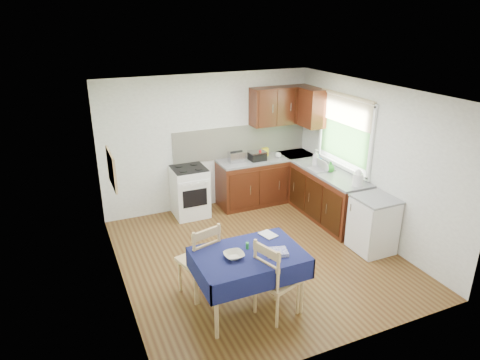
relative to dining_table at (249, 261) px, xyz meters
name	(u,v)px	position (x,y,z in m)	size (l,w,h in m)	color
floor	(258,256)	(0.66, 1.07, -0.69)	(4.20, 4.20, 0.00)	#4B2C14
ceiling	(261,92)	(0.66, 1.07, 1.81)	(4.00, 4.20, 0.02)	white
wall_back	(209,142)	(0.66, 3.17, 0.56)	(4.00, 0.02, 2.50)	silver
wall_front	(351,249)	(0.66, -1.03, 0.56)	(4.00, 0.02, 2.50)	silver
wall_left	(116,203)	(-1.34, 1.07, 0.56)	(0.02, 4.20, 2.50)	silver
wall_right	(371,162)	(2.66, 1.07, 0.56)	(0.02, 4.20, 2.50)	silver
base_cabinets	(294,188)	(2.01, 2.33, -0.26)	(1.90, 2.30, 0.86)	black
worktop_back	(267,159)	(1.71, 2.87, 0.19)	(1.90, 0.60, 0.04)	slate
worktop_right	(330,173)	(2.36, 1.72, 0.19)	(0.60, 1.70, 0.04)	slate
worktop_corner	(296,154)	(2.36, 2.87, 0.19)	(0.60, 0.60, 0.04)	slate
splashback	(241,141)	(1.31, 3.16, 0.51)	(2.70, 0.02, 0.60)	#F2E9CD
upper_cabinets	(290,106)	(2.18, 2.87, 1.16)	(1.20, 0.85, 0.70)	black
stove	(190,192)	(0.16, 2.87, -0.23)	(0.60, 0.61, 0.92)	white
window	(345,127)	(2.63, 1.77, 0.96)	(0.04, 1.48, 1.26)	#295121
fridge	(373,224)	(2.36, 0.52, -0.24)	(0.58, 0.60, 0.89)	white
corkboard	(112,169)	(-1.31, 1.37, 0.91)	(0.04, 0.62, 0.47)	tan
dining_table	(249,261)	(0.00, 0.00, 0.00)	(1.31, 0.88, 0.79)	#101141
chair_far	(201,258)	(-0.44, 0.51, -0.14)	(0.56, 0.56, 1.04)	tan
chair_near	(274,277)	(0.22, -0.24, -0.14)	(0.57, 0.57, 1.03)	tan
toaster	(236,157)	(1.07, 2.86, 0.31)	(0.28, 0.18, 0.22)	#BBBABF
sandwich_press	(257,156)	(1.48, 2.82, 0.30)	(0.29, 0.25, 0.17)	black
sauce_bottle	(260,156)	(1.49, 2.73, 0.32)	(0.05, 0.05, 0.22)	#AE0D0E
yellow_packet	(265,152)	(1.72, 2.98, 0.29)	(0.12, 0.08, 0.16)	yellow
dish_rack	(321,168)	(2.28, 1.89, 0.24)	(0.41, 0.31, 0.20)	gray
kettle	(358,178)	(2.38, 1.02, 0.34)	(0.16, 0.16, 0.28)	white
cup	(278,155)	(1.91, 2.79, 0.26)	(0.11, 0.11, 0.09)	white
soap_bottle_a	(316,158)	(2.27, 2.07, 0.37)	(0.12, 0.12, 0.32)	white
soap_bottle_b	(318,160)	(2.36, 2.11, 0.31)	(0.09, 0.09, 0.20)	#1E5DAF
soap_bottle_c	(330,167)	(2.36, 1.72, 0.31)	(0.14, 0.14, 0.18)	#268524
plate_bowl	(234,255)	(-0.20, -0.02, 0.13)	(0.24, 0.24, 0.06)	beige
book	(263,237)	(0.33, 0.28, 0.11)	(0.17, 0.23, 0.02)	white
spice_jar	(247,246)	(0.03, 0.10, 0.15)	(0.04, 0.04, 0.08)	#248633
tea_towel	(277,252)	(0.30, -0.15, 0.13)	(0.25, 0.20, 0.04)	navy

